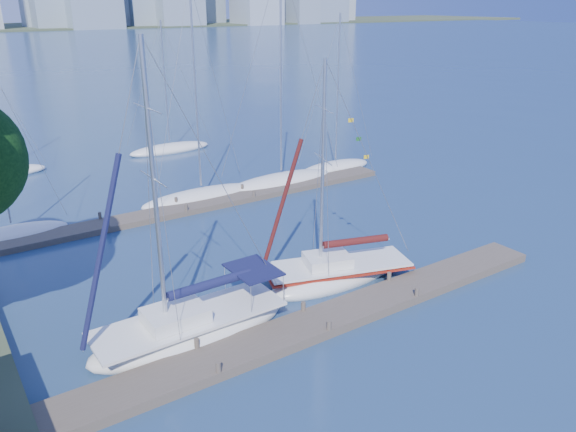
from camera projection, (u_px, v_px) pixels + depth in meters
ground at (316, 328)px, 23.57m from camera, size 700.00×700.00×0.00m
near_dock at (316, 324)px, 23.50m from camera, size 26.00×2.00×0.40m
far_dock at (196, 207)px, 36.95m from camera, size 30.00×1.80×0.36m
sailboat_navy at (189, 318)px, 22.51m from camera, size 8.45×2.85×12.43m
sailboat_maroon at (337, 263)px, 27.32m from camera, size 8.00×4.64×11.11m
bg_boat_0 at (13, 234)px, 32.36m from camera, size 6.27×2.59×11.28m
bg_boat_2 at (202, 196)px, 38.71m from camera, size 8.87×5.54×14.40m
bg_boat_4 at (281, 181)px, 41.85m from camera, size 9.29×5.05×16.04m
bg_boat_5 at (335, 167)px, 45.50m from camera, size 6.90×3.50×12.36m
bg_boat_7 at (170, 149)px, 51.14m from camera, size 7.83×3.44×11.69m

